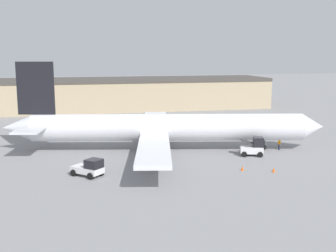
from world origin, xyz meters
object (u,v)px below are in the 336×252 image
at_px(belt_loader_truck, 254,147).
at_px(safety_cone_near, 274,170).
at_px(baggage_tug, 89,168).
at_px(ground_crew_worker, 279,144).
at_px(safety_cone_far, 242,168).
at_px(airplane, 160,128).

xyz_separation_m(belt_loader_truck, safety_cone_near, (-1.03, -7.85, -0.88)).
xyz_separation_m(baggage_tug, safety_cone_near, (20.61, -3.12, -0.68)).
height_order(ground_crew_worker, safety_cone_far, ground_crew_worker).
distance_m(ground_crew_worker, safety_cone_near, 11.97).
bearing_deg(safety_cone_far, airplane, 120.00).
distance_m(airplane, safety_cone_far, 14.57).
relative_size(belt_loader_truck, safety_cone_far, 6.00).
relative_size(airplane, safety_cone_far, 81.03).
bearing_deg(ground_crew_worker, baggage_tug, -74.14).
xyz_separation_m(airplane, baggage_tug, (-10.24, -10.72, -2.23)).
xyz_separation_m(ground_crew_worker, safety_cone_far, (-9.26, -8.84, -0.61)).
bearing_deg(airplane, belt_loader_truck, -16.06).
distance_m(belt_loader_truck, safety_cone_far, 7.72).
relative_size(baggage_tug, belt_loader_truck, 1.14).
relative_size(ground_crew_worker, safety_cone_near, 3.03).
relative_size(baggage_tug, safety_cone_far, 6.86).
bearing_deg(ground_crew_worker, safety_cone_near, -29.62).
bearing_deg(baggage_tug, ground_crew_worker, 59.18).
xyz_separation_m(baggage_tug, belt_loader_truck, (21.64, 4.74, 0.20)).
distance_m(baggage_tug, safety_cone_far, 17.47).
height_order(ground_crew_worker, belt_loader_truck, belt_loader_truck).
xyz_separation_m(belt_loader_truck, safety_cone_far, (-4.25, -6.38, -0.88)).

